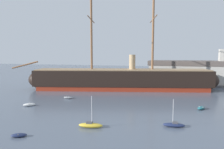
{
  "coord_description": "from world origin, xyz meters",
  "views": [
    {
      "loc": [
        14.08,
        -11.27,
        12.31
      ],
      "look_at": [
        -1.74,
        41.87,
        6.73
      ],
      "focal_mm": 32.37,
      "sensor_mm": 36.0,
      "label": 1
    }
  ],
  "objects_px": {
    "tall_ship": "(122,79)",
    "dinghy_distant_centre": "(133,85)",
    "dinghy_alongside_bow": "(68,98)",
    "dinghy_foreground_left": "(19,135)",
    "sailboat_mid_right": "(174,125)",
    "dinghy_mid_left": "(29,105)",
    "dinghy_alongside_stern": "(201,108)",
    "sailboat_near_centre": "(91,125)",
    "dockside_warehouse_right": "(210,73)",
    "sailboat_far_left": "(57,87)"
  },
  "relations": [
    {
      "from": "dinghy_foreground_left",
      "to": "sailboat_far_left",
      "type": "distance_m",
      "value": 44.29
    },
    {
      "from": "dinghy_foreground_left",
      "to": "sailboat_mid_right",
      "type": "xyz_separation_m",
      "value": [
        22.22,
        10.95,
        0.12
      ]
    },
    {
      "from": "sailboat_far_left",
      "to": "dockside_warehouse_right",
      "type": "xyz_separation_m",
      "value": [
        54.65,
        24.78,
        4.37
      ]
    },
    {
      "from": "tall_ship",
      "to": "dinghy_distant_centre",
      "type": "height_order",
      "value": "tall_ship"
    },
    {
      "from": "dinghy_alongside_bow",
      "to": "sailboat_far_left",
      "type": "height_order",
      "value": "sailboat_far_left"
    },
    {
      "from": "sailboat_near_centre",
      "to": "sailboat_far_left",
      "type": "distance_m",
      "value": 43.21
    },
    {
      "from": "dockside_warehouse_right",
      "to": "sailboat_mid_right",
      "type": "bearing_deg",
      "value": -104.54
    },
    {
      "from": "dinghy_foreground_left",
      "to": "sailboat_far_left",
      "type": "bearing_deg",
      "value": 114.54
    },
    {
      "from": "dinghy_alongside_bow",
      "to": "dinghy_foreground_left",
      "type": "bearing_deg",
      "value": -77.07
    },
    {
      "from": "dinghy_alongside_stern",
      "to": "dockside_warehouse_right",
      "type": "height_order",
      "value": "dockside_warehouse_right"
    },
    {
      "from": "tall_ship",
      "to": "dockside_warehouse_right",
      "type": "distance_m",
      "value": 37.82
    },
    {
      "from": "sailboat_near_centre",
      "to": "dockside_warehouse_right",
      "type": "distance_m",
      "value": 64.68
    },
    {
      "from": "dinghy_mid_left",
      "to": "dinghy_alongside_bow",
      "type": "height_order",
      "value": "dinghy_mid_left"
    },
    {
      "from": "tall_ship",
      "to": "sailboat_mid_right",
      "type": "bearing_deg",
      "value": -62.35
    },
    {
      "from": "sailboat_near_centre",
      "to": "dockside_warehouse_right",
      "type": "bearing_deg",
      "value": 64.79
    },
    {
      "from": "sailboat_far_left",
      "to": "dinghy_distant_centre",
      "type": "bearing_deg",
      "value": 27.22
    },
    {
      "from": "sailboat_far_left",
      "to": "tall_ship",
      "type": "bearing_deg",
      "value": 8.5
    },
    {
      "from": "dinghy_mid_left",
      "to": "dinghy_alongside_bow",
      "type": "distance_m",
      "value": 10.97
    },
    {
      "from": "sailboat_mid_right",
      "to": "dinghy_alongside_bow",
      "type": "bearing_deg",
      "value": 152.56
    },
    {
      "from": "dinghy_alongside_stern",
      "to": "dockside_warehouse_right",
      "type": "xyz_separation_m",
      "value": [
        8.1,
        40.85,
        4.45
      ]
    },
    {
      "from": "dinghy_mid_left",
      "to": "dinghy_alongside_stern",
      "type": "bearing_deg",
      "value": 12.32
    },
    {
      "from": "tall_ship",
      "to": "dinghy_alongside_bow",
      "type": "xyz_separation_m",
      "value": [
        -10.88,
        -18.26,
        -3.4
      ]
    },
    {
      "from": "dinghy_foreground_left",
      "to": "sailboat_near_centre",
      "type": "distance_m",
      "value": 11.02
    },
    {
      "from": "sailboat_near_centre",
      "to": "dockside_warehouse_right",
      "type": "xyz_separation_m",
      "value": [
        27.49,
        58.39,
        4.33
      ]
    },
    {
      "from": "dinghy_distant_centre",
      "to": "tall_ship",
      "type": "bearing_deg",
      "value": -103.23
    },
    {
      "from": "dinghy_alongside_bow",
      "to": "dinghy_alongside_stern",
      "type": "xyz_separation_m",
      "value": [
        34.02,
        -1.31,
        0.02
      ]
    },
    {
      "from": "dinghy_alongside_stern",
      "to": "sailboat_mid_right",
      "type": "bearing_deg",
      "value": -114.1
    },
    {
      "from": "dinghy_mid_left",
      "to": "dinghy_alongside_stern",
      "type": "relative_size",
      "value": 1.01
    },
    {
      "from": "sailboat_near_centre",
      "to": "dinghy_alongside_stern",
      "type": "bearing_deg",
      "value": 42.14
    },
    {
      "from": "sailboat_near_centre",
      "to": "dinghy_alongside_bow",
      "type": "distance_m",
      "value": 23.86
    },
    {
      "from": "tall_ship",
      "to": "sailboat_far_left",
      "type": "bearing_deg",
      "value": -171.5
    },
    {
      "from": "dinghy_alongside_stern",
      "to": "dinghy_distant_centre",
      "type": "xyz_separation_m",
      "value": [
        -20.86,
        29.28,
        0.01
      ]
    },
    {
      "from": "dinghy_alongside_bow",
      "to": "dockside_warehouse_right",
      "type": "bearing_deg",
      "value": 43.19
    },
    {
      "from": "dinghy_alongside_bow",
      "to": "sailboat_far_left",
      "type": "relative_size",
      "value": 0.55
    },
    {
      "from": "sailboat_near_centre",
      "to": "dinghy_alongside_bow",
      "type": "xyz_separation_m",
      "value": [
        -14.63,
        18.85,
        -0.14
      ]
    },
    {
      "from": "dinghy_mid_left",
      "to": "sailboat_far_left",
      "type": "relative_size",
      "value": 0.63
    },
    {
      "from": "sailboat_mid_right",
      "to": "sailboat_near_centre",
      "type": "bearing_deg",
      "value": -162.4
    },
    {
      "from": "sailboat_mid_right",
      "to": "tall_ship",
      "type": "bearing_deg",
      "value": 117.65
    },
    {
      "from": "sailboat_near_centre",
      "to": "sailboat_far_left",
      "type": "bearing_deg",
      "value": 128.94
    },
    {
      "from": "dinghy_mid_left",
      "to": "sailboat_far_left",
      "type": "xyz_separation_m",
      "value": [
        -7.63,
        24.56,
        0.07
      ]
    },
    {
      "from": "dinghy_mid_left",
      "to": "dinghy_distant_centre",
      "type": "height_order",
      "value": "dinghy_distant_centre"
    },
    {
      "from": "sailboat_near_centre",
      "to": "sailboat_mid_right",
      "type": "distance_m",
      "value": 14.11
    },
    {
      "from": "dinghy_foreground_left",
      "to": "sailboat_near_centre",
      "type": "xyz_separation_m",
      "value": [
        8.77,
        6.68,
        0.18
      ]
    },
    {
      "from": "dinghy_alongside_bow",
      "to": "tall_ship",
      "type": "bearing_deg",
      "value": 59.21
    },
    {
      "from": "dinghy_alongside_stern",
      "to": "dinghy_distant_centre",
      "type": "relative_size",
      "value": 1.0
    },
    {
      "from": "dinghy_foreground_left",
      "to": "dinghy_alongside_bow",
      "type": "relative_size",
      "value": 0.96
    },
    {
      "from": "tall_ship",
      "to": "dinghy_mid_left",
      "type": "xyz_separation_m",
      "value": [
        -15.78,
        -28.06,
        -3.37
      ]
    },
    {
      "from": "sailboat_near_centre",
      "to": "dinghy_distant_centre",
      "type": "bearing_deg",
      "value": 91.79
    },
    {
      "from": "sailboat_near_centre",
      "to": "dinghy_mid_left",
      "type": "distance_m",
      "value": 21.53
    },
    {
      "from": "dinghy_foreground_left",
      "to": "dockside_warehouse_right",
      "type": "xyz_separation_m",
      "value": [
        36.26,
        65.07,
        4.5
      ]
    }
  ]
}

